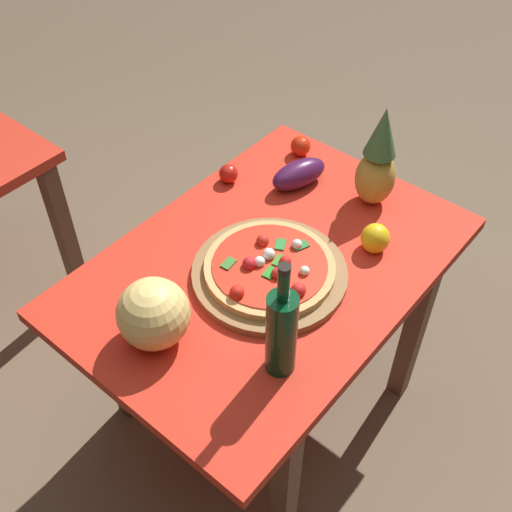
% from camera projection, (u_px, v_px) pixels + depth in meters
% --- Properties ---
extents(ground_plane, '(10.00, 10.00, 0.00)m').
position_uv_depth(ground_plane, '(265.00, 397.00, 2.33)').
color(ground_plane, brown).
extents(display_table, '(1.16, 0.81, 0.74)m').
position_uv_depth(display_table, '(268.00, 284.00, 1.88)').
color(display_table, brown).
rests_on(display_table, ground_plane).
extents(pizza_board, '(0.44, 0.44, 0.02)m').
position_uv_depth(pizza_board, '(270.00, 273.00, 1.76)').
color(pizza_board, olive).
rests_on(pizza_board, display_table).
extents(pizza, '(0.37, 0.37, 0.06)m').
position_uv_depth(pizza, '(270.00, 267.00, 1.74)').
color(pizza, tan).
rests_on(pizza, pizza_board).
extents(wine_bottle, '(0.08, 0.08, 0.36)m').
position_uv_depth(wine_bottle, '(281.00, 332.00, 1.46)').
color(wine_bottle, '#09381C').
rests_on(wine_bottle, display_table).
extents(pineapple_left, '(0.12, 0.12, 0.34)m').
position_uv_depth(pineapple_left, '(378.00, 162.00, 1.89)').
color(pineapple_left, '#B49239').
rests_on(pineapple_left, display_table).
extents(melon, '(0.19, 0.19, 0.19)m').
position_uv_depth(melon, '(154.00, 314.00, 1.55)').
color(melon, '#EECA71').
rests_on(melon, display_table).
extents(bell_pepper, '(0.08, 0.08, 0.09)m').
position_uv_depth(bell_pepper, '(375.00, 238.00, 1.82)').
color(bell_pepper, yellow).
rests_on(bell_pepper, display_table).
extents(eggplant, '(0.22, 0.14, 0.09)m').
position_uv_depth(eggplant, '(299.00, 174.00, 2.02)').
color(eggplant, '#431642').
rests_on(eggplant, display_table).
extents(tomato_near_board, '(0.06, 0.06, 0.06)m').
position_uv_depth(tomato_near_board, '(229.00, 174.00, 2.05)').
color(tomato_near_board, red).
rests_on(tomato_near_board, display_table).
extents(tomato_at_corner, '(0.07, 0.07, 0.07)m').
position_uv_depth(tomato_at_corner, '(300.00, 146.00, 2.15)').
color(tomato_at_corner, red).
rests_on(tomato_at_corner, display_table).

